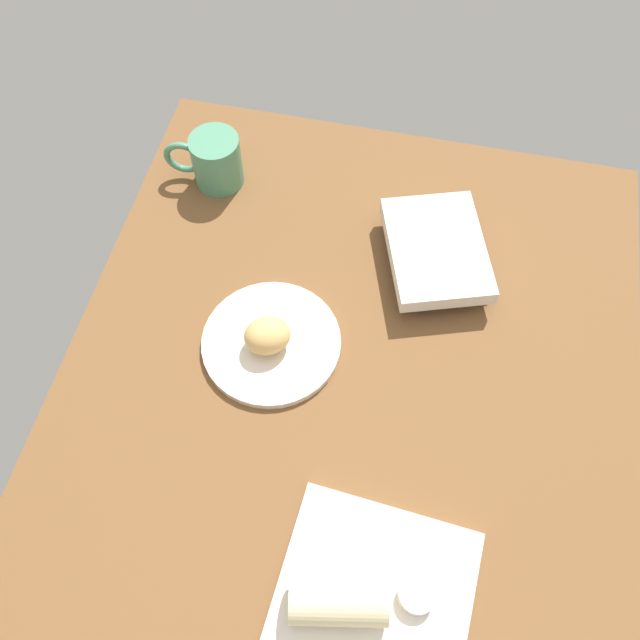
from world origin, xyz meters
TOP-DOWN VIEW (x-y plane):
  - dining_table at (0.00, 0.00)cm, footprint 110.00×90.00cm
  - round_plate at (4.50, 13.15)cm, footprint 22.33×22.33cm
  - scone_pastry at (3.85, 13.40)cm, footprint 9.04×9.45cm
  - square_plate at (-30.20, -9.56)cm, footprint 27.19×27.19cm
  - sauce_cup at (-28.43, -15.00)cm, footprint 4.90×4.90cm
  - breakfast_wrap at (-31.62, -5.20)cm, footprint 8.24×13.45cm
  - book_stack at (25.99, -10.29)cm, footprint 25.20×21.72cm
  - coffee_mug at (36.10, 31.55)cm, footprint 8.96×14.25cm

SIDE VIEW (x-z plane):
  - dining_table at x=0.00cm, z-range 0.00..4.00cm
  - round_plate at x=4.50cm, z-range 4.00..5.40cm
  - square_plate at x=-30.20cm, z-range 4.00..5.60cm
  - sauce_cup at x=-28.43cm, z-range 5.69..7.82cm
  - book_stack at x=25.99cm, z-range 4.22..10.00cm
  - scone_pastry at x=3.85cm, z-range 5.40..11.06cm
  - breakfast_wrap at x=-31.62cm, z-range 5.60..11.54cm
  - coffee_mug at x=36.10cm, z-range 4.11..14.17cm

